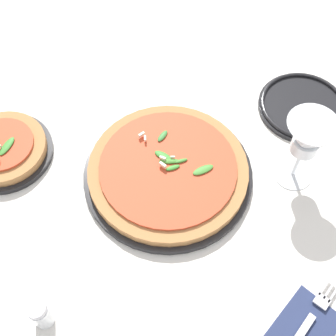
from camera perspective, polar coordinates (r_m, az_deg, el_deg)
name	(u,v)px	position (r m, az deg, el deg)	size (l,w,h in m)	color
ground_plane	(175,167)	(0.91, 0.84, 0.12)	(6.00, 6.00, 0.00)	silver
pizza_arugula_main	(168,172)	(0.89, 0.00, -0.45)	(0.32, 0.32, 0.05)	black
pizza_personal_side	(4,149)	(0.97, -19.40, 2.16)	(0.19, 0.19, 0.05)	black
wine_glass	(307,140)	(0.84, 16.60, 3.32)	(0.09, 0.09, 0.16)	white
napkin	(302,332)	(0.82, 15.99, -18.65)	(0.13, 0.09, 0.01)	navy
fork	(305,327)	(0.81, 16.34, -18.15)	(0.20, 0.03, 0.00)	silver
side_plate_white	(303,106)	(1.03, 16.12, 7.26)	(0.19, 0.19, 0.02)	black
shaker_pepper	(41,314)	(0.79, -15.25, -16.81)	(0.03, 0.03, 0.07)	silver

